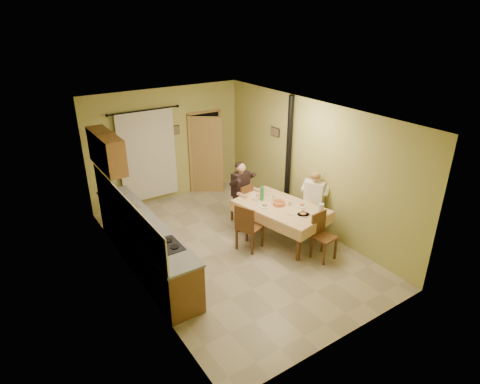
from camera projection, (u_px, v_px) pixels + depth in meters
floor at (233, 247)px, 8.24m from camera, size 4.00×6.00×0.01m
room_shell at (232, 164)px, 7.49m from camera, size 4.04×6.04×2.82m
kitchen_run at (144, 243)px, 7.48m from camera, size 0.64×3.64×1.56m
upper_cabinets at (106, 151)px, 7.80m from camera, size 0.35×1.40×0.70m
curtain at (148, 155)px, 9.64m from camera, size 1.70×0.07×2.22m
doorway at (206, 153)px, 10.48m from camera, size 0.96×0.54×2.15m
dining_table at (280, 222)px, 8.44m from camera, size 1.49×2.07×0.76m
tableware at (285, 204)px, 8.23m from camera, size 0.90×1.53×0.33m
chair_far at (242, 209)px, 9.18m from camera, size 0.44×0.44×0.93m
chair_near at (323, 245)px, 7.77m from camera, size 0.43×0.43×0.95m
chair_right at (313, 219)px, 8.75m from camera, size 0.51×0.51×0.93m
chair_left at (249, 236)px, 8.10m from camera, size 0.57×0.57×1.00m
man_far at (242, 185)px, 8.94m from camera, size 0.63×0.53×1.39m
man_right at (315, 195)px, 8.49m from camera, size 0.62×0.65×1.39m
stove_flue at (288, 173)px, 9.23m from camera, size 0.24×0.24×2.80m
picture_back at (176, 130)px, 9.89m from camera, size 0.19×0.03×0.23m
picture_right at (275, 132)px, 9.38m from camera, size 0.03×0.31×0.21m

